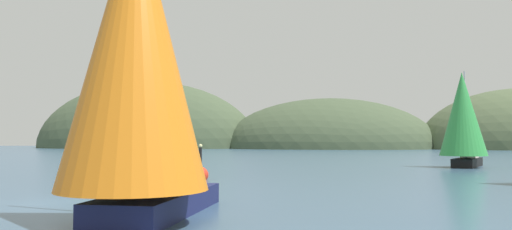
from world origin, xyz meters
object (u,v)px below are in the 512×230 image
(sailboat_navy_sail, at_px, (149,125))
(channel_buoy, at_px, (200,174))
(sailboat_orange_sail, at_px, (137,57))
(sailboat_green_sail, at_px, (463,117))

(sailboat_navy_sail, bearing_deg, channel_buoy, -61.02)
(sailboat_navy_sail, height_order, channel_buoy, sailboat_navy_sail)
(sailboat_orange_sail, bearing_deg, sailboat_navy_sail, 112.87)
(sailboat_navy_sail, relative_size, sailboat_green_sail, 1.11)
(sailboat_green_sail, xyz_separation_m, sailboat_orange_sail, (-17.27, -35.84, 0.49))
(sailboat_green_sail, bearing_deg, sailboat_navy_sail, 162.18)
(sailboat_navy_sail, xyz_separation_m, channel_buoy, (16.84, -30.40, -4.27))
(sailboat_navy_sail, height_order, sailboat_green_sail, sailboat_navy_sail)
(sailboat_navy_sail, relative_size, sailboat_orange_sail, 0.93)
(sailboat_orange_sail, bearing_deg, sailboat_green_sail, 64.26)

